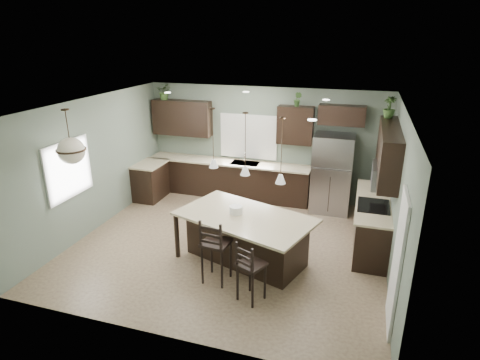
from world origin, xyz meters
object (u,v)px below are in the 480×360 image
Objects in this scene: kitchen_island at (245,239)px; bar_stool_right at (251,271)px; refrigerator at (332,174)px; bar_stool_center at (216,250)px; serving_dish at (236,210)px; plant_back_left at (165,92)px.

kitchen_island is 1.15m from bar_stool_right.
refrigerator is at bearing 101.52° from bar_stool_right.
refrigerator is 0.77× the size of kitchen_island.
kitchen_island is 2.01× the size of bar_stool_center.
serving_dish is at bearing 142.47° from bar_stool_right.
bar_stool_right is (0.71, -0.33, -0.07)m from bar_stool_center.
bar_stool_right is 5.80m from plant_back_left.
refrigerator is 3.11m from serving_dish.
serving_dish is 0.20× the size of bar_stool_center.
bar_stool_center reaches higher than bar_stool_right.
kitchen_island is at bearing -44.99° from plant_back_left.
refrigerator is 4.66m from plant_back_left.
refrigerator is at bearing -3.46° from plant_back_left.
refrigerator is at bearing 61.82° from serving_dish.
bar_stool_center is at bearing -92.43° from kitchen_island.
refrigerator is 3.11m from kitchen_island.
serving_dish is 1.37m from bar_stool_right.
plant_back_left is (-2.87, 3.00, 1.61)m from serving_dish.
serving_dish is at bearing -46.23° from plant_back_left.
bar_stool_center is at bearing -113.74° from refrigerator.
bar_stool_right is 2.56× the size of plant_back_left.
bar_stool_center is (-0.09, -0.80, -0.40)m from serving_dish.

